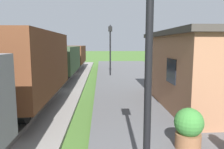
{
  "coord_description": "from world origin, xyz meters",
  "views": [
    {
      "loc": [
        0.5,
        0.54,
        2.55
      ],
      "look_at": [
        1.02,
        10.65,
        1.13
      ],
      "focal_mm": 34.93,
      "sensor_mm": 36.0,
      "label": 1
    }
  ],
  "objects": [
    {
      "name": "freight_train",
      "position": [
        -2.4,
        11.62,
        1.48
      ],
      "size": [
        2.5,
        26.0,
        2.72
      ],
      "color": "gray",
      "rests_on": "rail_near"
    },
    {
      "name": "lamp_post_far",
      "position": [
        1.19,
        16.55,
        2.8
      ],
      "size": [
        0.28,
        0.28,
        3.7
      ],
      "color": "black",
      "rests_on": "platform_slab"
    },
    {
      "name": "lamp_post_near",
      "position": [
        1.19,
        3.65,
        2.8
      ],
      "size": [
        0.28,
        0.28,
        3.7
      ],
      "color": "black",
      "rests_on": "platform_slab"
    },
    {
      "name": "station_hut",
      "position": [
        4.4,
        8.59,
        1.65
      ],
      "size": [
        3.5,
        5.8,
        2.78
      ],
      "color": "#9E6B4C",
      "rests_on": "platform_slab"
    },
    {
      "name": "potted_planter",
      "position": [
        2.42,
        5.03,
        0.72
      ],
      "size": [
        0.64,
        0.64,
        0.92
      ],
      "color": "brown",
      "rests_on": "platform_slab"
    }
  ]
}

